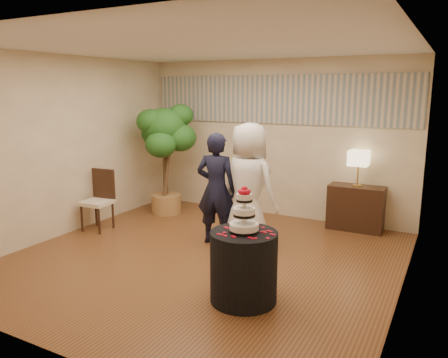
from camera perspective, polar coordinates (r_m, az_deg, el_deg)
The scene contains 15 objects.
floor at distance 6.08m, azimuth -2.66°, elevation -10.33°, with size 5.00×5.00×0.00m, color brown.
ceiling at distance 5.67m, azimuth -2.93°, elevation 16.96°, with size 5.00×5.00×0.00m, color white.
wall_back at distance 7.94m, azimuth 6.58°, elevation 5.23°, with size 5.00×0.06×2.80m, color beige.
wall_front at distance 3.83m, azimuth -22.44°, elevation -2.40°, with size 5.00×0.06×2.80m, color beige.
wall_left at distance 7.31m, azimuth -19.89°, elevation 4.07°, with size 0.06×5.00×2.80m, color beige.
wall_right at distance 4.93m, azimuth 23.00°, elevation 0.51°, with size 0.06×5.00×2.80m, color beige.
mural_border at distance 7.87m, azimuth 6.65°, elevation 10.29°, with size 4.90×0.02×0.85m, color #9F9D91.
groom at distance 6.43m, azimuth -1.00°, elevation -1.29°, with size 0.61×0.40×1.67m, color black.
bride at distance 6.20m, azimuth 3.22°, elevation -1.06°, with size 0.89×0.81×1.83m, color white.
cake_table at distance 4.81m, azimuth 2.58°, elevation -11.36°, with size 0.73×0.73×0.78m, color black.
wedding_cake at distance 4.60m, azimuth 2.65°, elevation -3.97°, with size 0.32×0.32×0.50m, color white, non-canonical shape.
console at distance 7.49m, azimuth 16.82°, elevation -3.63°, with size 0.88×0.39×0.73m, color black.
table_lamp at distance 7.35m, azimuth 17.12°, elevation 1.33°, with size 0.31×0.31×0.58m, color beige, non-canonical shape.
ficus_tree at distance 8.07m, azimuth -7.71°, elevation 2.66°, with size 0.98×0.98×2.06m, color #225A1C, non-canonical shape.
side_chair at distance 7.41m, azimuth -16.31°, elevation -2.73°, with size 0.45×0.47×0.99m, color black, non-canonical shape.
Camera 1 is at (2.91, -4.83, 2.27)m, focal length 35.00 mm.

